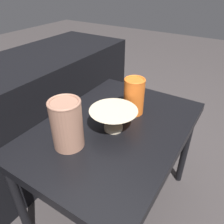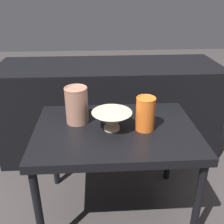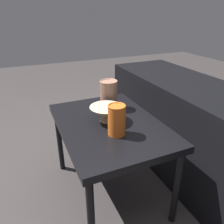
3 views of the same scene
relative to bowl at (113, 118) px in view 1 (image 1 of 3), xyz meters
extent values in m
plane|color=#383333|center=(0.02, 0.01, -0.58)|extent=(8.00, 8.00, 0.00)
cube|color=black|center=(0.02, 0.01, -0.07)|extent=(0.78, 0.55, 0.04)
cylinder|color=black|center=(0.37, -0.23, -0.33)|extent=(0.04, 0.04, 0.49)
cylinder|color=black|center=(-0.34, 0.25, -0.33)|extent=(0.04, 0.04, 0.49)
cylinder|color=black|center=(0.37, 0.25, -0.33)|extent=(0.04, 0.04, 0.49)
cube|color=black|center=(0.02, 0.64, -0.25)|extent=(1.51, 0.50, 0.66)
cylinder|color=#C1B293|center=(0.00, 0.00, -0.04)|extent=(0.08, 0.08, 0.02)
cone|color=#C1B293|center=(0.00, 0.00, 0.00)|extent=(0.19, 0.19, 0.07)
cylinder|color=#996B56|center=(-0.17, 0.09, 0.04)|extent=(0.11, 0.11, 0.18)
torus|color=#996B56|center=(-0.17, 0.09, 0.13)|extent=(0.11, 0.11, 0.01)
cylinder|color=orange|center=(0.16, -0.01, 0.03)|extent=(0.09, 0.09, 0.16)
torus|color=orange|center=(0.16, -0.01, 0.11)|extent=(0.09, 0.09, 0.01)
camera|label=1|loc=(-0.60, -0.38, 0.48)|focal=35.00mm
camera|label=2|loc=(-0.07, -1.09, 0.57)|focal=42.00mm
camera|label=3|loc=(1.04, -0.42, 0.54)|focal=35.00mm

